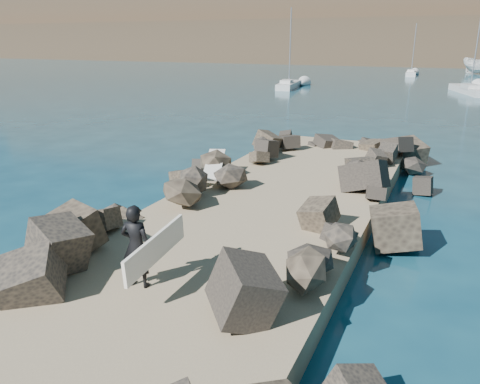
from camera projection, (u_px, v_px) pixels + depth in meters
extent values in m
plane|color=#0F384C|center=(255.00, 233.00, 13.16)|extent=(800.00, 800.00, 0.00)
cube|color=#8C7759|center=(223.00, 251.00, 11.34)|extent=(6.00, 26.00, 0.60)
cube|color=black|center=(137.00, 218.00, 12.86)|extent=(2.60, 22.00, 1.00)
cube|color=black|center=(347.00, 257.00, 10.56)|extent=(2.60, 22.00, 1.00)
cube|color=white|center=(214.00, 167.00, 15.89)|extent=(1.35, 2.33, 0.08)
imported|color=black|center=(136.00, 246.00, 8.88)|extent=(0.66, 0.49, 1.66)
cube|color=white|center=(156.00, 248.00, 8.69)|extent=(0.17, 2.06, 0.65)
cube|color=silver|center=(470.00, 91.00, 47.50)|extent=(4.23, 8.17, 0.80)
cylinder|color=gray|center=(477.00, 42.00, 46.03)|extent=(0.12, 0.12, 8.83)
cube|color=silver|center=(471.00, 87.00, 46.56)|extent=(1.93, 2.54, 0.44)
cube|color=silver|center=(411.00, 74.00, 70.95)|extent=(1.78, 6.38, 0.80)
cylinder|color=gray|center=(414.00, 48.00, 69.76)|extent=(0.12, 0.12, 6.94)
cube|color=silver|center=(411.00, 71.00, 70.14)|extent=(1.12, 1.82, 0.44)
cube|color=silver|center=(289.00, 86.00, 52.75)|extent=(2.55, 7.36, 0.80)
cylinder|color=gray|center=(290.00, 46.00, 51.41)|extent=(0.12, 0.12, 7.93)
cube|color=silver|center=(287.00, 82.00, 51.85)|extent=(1.42, 2.16, 0.44)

